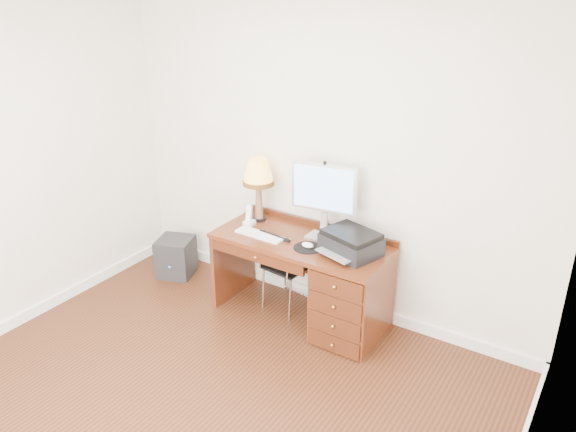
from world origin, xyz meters
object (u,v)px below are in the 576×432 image
Objects in this scene: desk at (334,285)px; monitor at (324,192)px; printer at (351,243)px; leg_lamp at (258,176)px; phone at (249,219)px; equipment_box at (176,257)px; chair at (284,262)px.

monitor is at bearing 142.98° from desk.
printer is 0.88× the size of leg_lamp.
phone reaches higher than desk.
desk is 1.16m from leg_lamp.
equipment_box is (-0.92, -0.17, -0.98)m from leg_lamp.
phone is 0.24× the size of chair.
printer is 2.02m from equipment_box.
leg_lamp is at bearing 172.07° from monitor.
chair reaches higher than desk.
leg_lamp is at bearing 79.03° from phone.
monitor is 1.11× the size of leg_lamp.
equipment_box is at bearing -162.41° from printer.
desk is 2.33× the size of monitor.
equipment_box is (-1.58, -0.17, -0.96)m from monitor.
equipment_box is (-1.91, -0.02, -0.65)m from printer.
chair is 1.99× the size of equipment_box.
printer is 0.65× the size of chair.
monitor is 1.27× the size of printer.
leg_lamp is 1.35m from equipment_box.
printer reaches higher than chair.
chair is at bearing 176.43° from desk.
monitor reaches higher than equipment_box.
leg_lamp reaches higher than equipment_box.
chair reaches higher than equipment_box.
desk is at bearing -9.72° from leg_lamp.
printer reaches higher than desk.
desk is at bearing -19.13° from equipment_box.
phone is at bearing -176.74° from monitor.
leg_lamp is 3.11× the size of phone.
monitor is at bearing -13.64° from equipment_box.
monitor is 1.86m from equipment_box.
leg_lamp reaches higher than phone.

